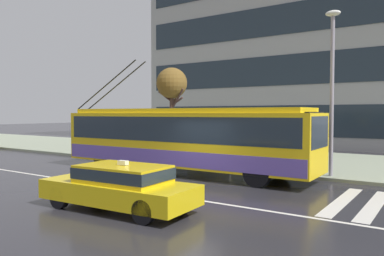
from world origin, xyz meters
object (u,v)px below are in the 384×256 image
object	(u,v)px
taxi_oncoming_near	(120,185)
street_tree_bare	(172,85)
pedestrian_approaching_curb	(148,131)
street_lamp	(332,79)
pedestrian_at_shelter	(274,132)
trolleybus	(182,138)
bus_shelter	(209,123)

from	to	relation	value
taxi_oncoming_near	street_tree_bare	world-z (taller)	street_tree_bare
pedestrian_approaching_curb	street_lamp	size ratio (longest dim) A/B	0.29
pedestrian_at_shelter	street_tree_bare	xyz separation A→B (m)	(-7.09, 1.46, 2.59)
street_lamp	pedestrian_approaching_curb	bearing A→B (deg)	179.13
trolleybus	street_tree_bare	bearing A→B (deg)	131.54
street_lamp	trolleybus	bearing A→B (deg)	-159.72
bus_shelter	pedestrian_approaching_curb	xyz separation A→B (m)	(-3.47, -0.88, -0.47)
pedestrian_approaching_curb	street_tree_bare	world-z (taller)	street_tree_bare
pedestrian_approaching_curb	street_tree_bare	xyz separation A→B (m)	(0.03, 2.18, 2.72)
pedestrian_at_shelter	pedestrian_approaching_curb	distance (m)	7.16
bus_shelter	pedestrian_at_shelter	size ratio (longest dim) A/B	1.92
taxi_oncoming_near	pedestrian_approaching_curb	size ratio (longest dim) A/B	2.38
bus_shelter	trolleybus	bearing A→B (deg)	-80.08
taxi_oncoming_near	bus_shelter	size ratio (longest dim) A/B	1.19
taxi_oncoming_near	street_lamp	xyz separation A→B (m)	(3.66, 8.33, 3.40)
bus_shelter	street_tree_bare	bearing A→B (deg)	159.29
trolleybus	bus_shelter	size ratio (longest dim) A/B	3.24
trolleybus	taxi_oncoming_near	xyz separation A→B (m)	(2.26, -6.14, -0.90)
pedestrian_at_shelter	street_tree_bare	bearing A→B (deg)	168.36
pedestrian_at_shelter	street_lamp	xyz separation A→B (m)	(2.82, -0.87, 2.28)
trolleybus	bus_shelter	bearing A→B (deg)	99.92
trolleybus	street_lamp	xyz separation A→B (m)	(5.91, 2.19, 2.50)
pedestrian_approaching_curb	street_lamp	bearing A→B (deg)	-0.87
bus_shelter	street_tree_bare	xyz separation A→B (m)	(-3.44, 1.30, 2.25)
bus_shelter	pedestrian_at_shelter	xyz separation A→B (m)	(3.65, -0.16, -0.34)
pedestrian_approaching_curb	street_lamp	xyz separation A→B (m)	(9.94, -0.15, 2.41)
bus_shelter	street_tree_bare	size ratio (longest dim) A/B	0.74
street_lamp	bus_shelter	bearing A→B (deg)	170.97
trolleybus	pedestrian_approaching_curb	distance (m)	4.66
pedestrian_approaching_curb	bus_shelter	bearing A→B (deg)	14.20
taxi_oncoming_near	bus_shelter	world-z (taller)	bus_shelter
trolleybus	street_lamp	distance (m)	6.78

